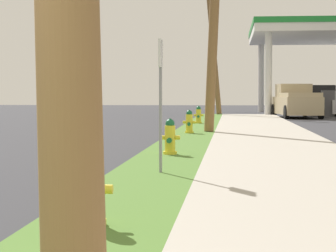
{
  "coord_description": "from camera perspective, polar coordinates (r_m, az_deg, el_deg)",
  "views": [
    {
      "loc": [
        1.94,
        -2.28,
        1.37
      ],
      "look_at": [
        0.5,
        12.95,
        0.64
      ],
      "focal_mm": 71.63,
      "sensor_mm": 36.0,
      "label": 1
    }
  ],
  "objects": [
    {
      "name": "fire_hydrant_third",
      "position": [
        21.49,
        1.82,
        0.26
      ],
      "size": [
        0.42,
        0.37,
        0.74
      ],
      "color": "yellow",
      "rests_on": "grass_verge"
    },
    {
      "name": "truck_tan_at_far_bay",
      "position": [
        39.53,
        10.85,
        2.02
      ],
      "size": [
        2.58,
        5.56,
        1.97
      ],
      "color": "tan",
      "rests_on": "ground"
    },
    {
      "name": "truck_white_on_apron",
      "position": [
        50.53,
        13.93,
        2.14
      ],
      "size": [
        2.21,
        5.43,
        1.97
      ],
      "color": "white",
      "rests_on": "ground"
    },
    {
      "name": "street_sign_post",
      "position": [
        10.67,
        -0.64,
        4.14
      ],
      "size": [
        0.05,
        0.36,
        2.12
      ],
      "color": "gray",
      "rests_on": "grass_verge"
    },
    {
      "name": "fire_hydrant_second",
      "position": [
        13.92,
        0.17,
        -1.08
      ],
      "size": [
        0.42,
        0.38,
        0.74
      ],
      "color": "yellow",
      "rests_on": "grass_verge"
    },
    {
      "name": "utility_pole_background",
      "position": [
        42.15,
        3.82,
        7.34
      ],
      "size": [
        1.62,
        1.52,
        9.12
      ],
      "color": "brown",
      "rests_on": "grass_verge"
    },
    {
      "name": "truck_black_at_forecourt",
      "position": [
        47.2,
        12.41,
        2.12
      ],
      "size": [
        2.6,
        5.57,
        1.97
      ],
      "color": "black",
      "rests_on": "ground"
    },
    {
      "name": "fire_hydrant_nearest",
      "position": [
        6.45,
        -6.58,
        -5.55
      ],
      "size": [
        0.42,
        0.37,
        0.74
      ],
      "color": "yellow",
      "rests_on": "grass_verge"
    },
    {
      "name": "fire_hydrant_fourth",
      "position": [
        28.72,
        2.61,
        0.88
      ],
      "size": [
        0.42,
        0.37,
        0.74
      ],
      "color": "yellow",
      "rests_on": "grass_verge"
    }
  ]
}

